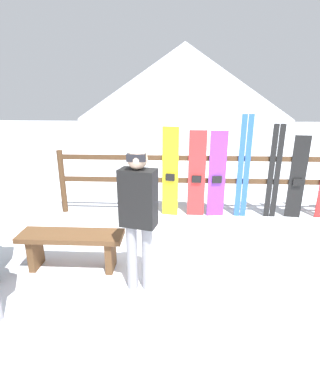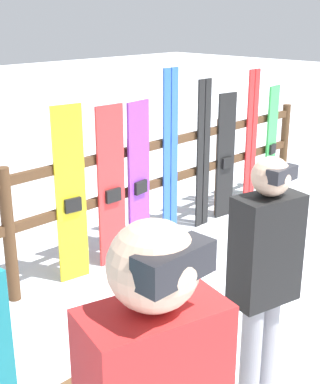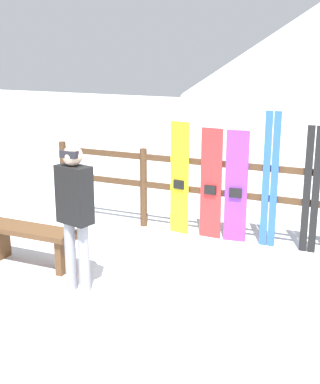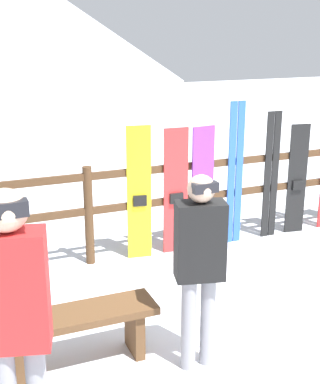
% 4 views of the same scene
% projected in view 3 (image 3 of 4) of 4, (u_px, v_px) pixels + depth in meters
% --- Properties ---
extents(ground_plane, '(40.00, 40.00, 0.00)m').
position_uv_depth(ground_plane, '(171.00, 308.00, 5.26)').
color(ground_plane, white).
extents(fence, '(5.43, 0.10, 1.12)m').
position_uv_depth(fence, '(235.00, 191.00, 6.95)').
color(fence, '#4C331E').
rests_on(fence, ground).
extents(bench, '(1.24, 0.36, 0.46)m').
position_uv_depth(bench, '(31.00, 238.00, 6.20)').
color(bench, brown).
rests_on(bench, ground).
extents(person_black, '(0.40, 0.28, 1.55)m').
position_uv_depth(person_black, '(75.00, 208.00, 5.40)').
color(person_black, gray).
rests_on(person_black, ground).
extents(snowboard_yellow, '(0.27, 0.09, 1.53)m').
position_uv_depth(snowboard_yellow, '(180.00, 179.00, 7.17)').
color(snowboard_yellow, yellow).
rests_on(snowboard_yellow, ground).
extents(snowboard_red, '(0.29, 0.06, 1.48)m').
position_uv_depth(snowboard_red, '(211.00, 184.00, 7.01)').
color(snowboard_red, red).
rests_on(snowboard_red, ground).
extents(snowboard_purple, '(0.29, 0.08, 1.47)m').
position_uv_depth(snowboard_purple, '(236.00, 187.00, 6.87)').
color(snowboard_purple, purple).
rests_on(snowboard_purple, ground).
extents(ski_pair_blue, '(0.20, 0.02, 1.73)m').
position_uv_depth(ski_pair_blue, '(270.00, 180.00, 6.67)').
color(ski_pair_blue, blue).
rests_on(ski_pair_blue, ground).
extents(ski_pair_black, '(0.20, 0.02, 1.59)m').
position_uv_depth(ski_pair_black, '(311.00, 191.00, 6.49)').
color(ski_pair_black, black).
rests_on(ski_pair_black, ground).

